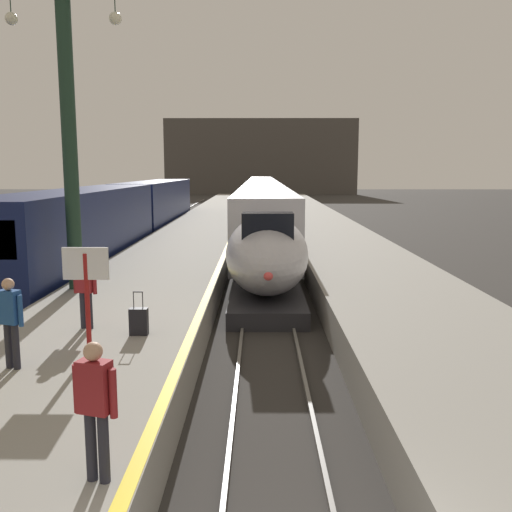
% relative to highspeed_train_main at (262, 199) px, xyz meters
% --- Properties ---
extents(platform_left, '(4.80, 110.00, 1.05)m').
position_rel_highspeed_train_main_xyz_m(platform_left, '(-4.05, -23.26, -1.45)').
color(platform_left, gray).
rests_on(platform_left, ground).
extents(platform_right, '(4.80, 110.00, 1.05)m').
position_rel_highspeed_train_main_xyz_m(platform_right, '(4.05, -23.26, -1.45)').
color(platform_right, gray).
rests_on(platform_right, ground).
extents(platform_left_safety_stripe, '(0.20, 107.80, 0.01)m').
position_rel_highspeed_train_main_xyz_m(platform_left_safety_stripe, '(-1.77, -23.26, -0.92)').
color(platform_left_safety_stripe, yellow).
rests_on(platform_left_safety_stripe, platform_left).
extents(rail_main_left, '(0.08, 110.00, 0.12)m').
position_rel_highspeed_train_main_xyz_m(rail_main_left, '(-0.75, -20.51, -1.91)').
color(rail_main_left, slate).
rests_on(rail_main_left, ground).
extents(rail_main_right, '(0.08, 110.00, 0.12)m').
position_rel_highspeed_train_main_xyz_m(rail_main_right, '(0.75, -20.51, -1.91)').
color(rail_main_right, slate).
rests_on(rail_main_right, ground).
extents(rail_secondary_left, '(0.08, 110.00, 0.12)m').
position_rel_highspeed_train_main_xyz_m(rail_secondary_left, '(-8.85, -20.51, -1.91)').
color(rail_secondary_left, slate).
rests_on(rail_secondary_left, ground).
extents(rail_secondary_right, '(0.08, 110.00, 0.12)m').
position_rel_highspeed_train_main_xyz_m(rail_secondary_right, '(-7.35, -20.51, -1.91)').
color(rail_secondary_right, slate).
rests_on(rail_secondary_right, ground).
extents(highspeed_train_main, '(2.92, 75.17, 3.60)m').
position_rel_highspeed_train_main_xyz_m(highspeed_train_main, '(0.00, 0.00, 0.00)').
color(highspeed_train_main, silver).
rests_on(highspeed_train_main, ground).
extents(regional_train_adjacent, '(2.85, 36.60, 3.80)m').
position_rel_highspeed_train_main_xyz_m(regional_train_adjacent, '(-8.10, -18.99, 0.16)').
color(regional_train_adjacent, '#141E4C').
rests_on(regional_train_adjacent, ground).
extents(station_column_mid, '(4.00, 0.68, 8.86)m').
position_rel_highspeed_train_main_xyz_m(station_column_mid, '(-5.90, -35.48, 4.43)').
color(station_column_mid, '#1E3828').
rests_on(station_column_mid, platform_left).
extents(passenger_near_edge, '(0.56, 0.29, 1.69)m').
position_rel_highspeed_train_main_xyz_m(passenger_near_edge, '(-4.23, -39.91, 0.07)').
color(passenger_near_edge, '#23232D').
rests_on(passenger_near_edge, platform_left).
extents(passenger_mid_platform, '(0.54, 0.33, 1.69)m').
position_rel_highspeed_train_main_xyz_m(passenger_mid_platform, '(-4.78, -42.54, 0.07)').
color(passenger_mid_platform, '#23232D').
rests_on(passenger_mid_platform, platform_left).
extents(passenger_far_waiting, '(0.55, 0.32, 1.69)m').
position_rel_highspeed_train_main_xyz_m(passenger_far_waiting, '(-2.14, -46.30, 0.07)').
color(passenger_far_waiting, '#23232D').
rests_on(passenger_far_waiting, platform_left).
extents(rolling_suitcase, '(0.40, 0.22, 0.98)m').
position_rel_highspeed_train_main_xyz_m(rolling_suitcase, '(-2.92, -40.40, -0.62)').
color(rolling_suitcase, black).
rests_on(rolling_suitcase, platform_left).
extents(departure_info_board, '(0.90, 0.10, 2.12)m').
position_rel_highspeed_train_main_xyz_m(departure_info_board, '(-3.66, -41.60, 0.58)').
color(departure_info_board, maroon).
rests_on(departure_info_board, platform_left).
extents(terminus_back_wall, '(36.00, 2.00, 14.00)m').
position_rel_highspeed_train_main_xyz_m(terminus_back_wall, '(0.00, 53.99, 5.03)').
color(terminus_back_wall, '#4C4742').
rests_on(terminus_back_wall, ground).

